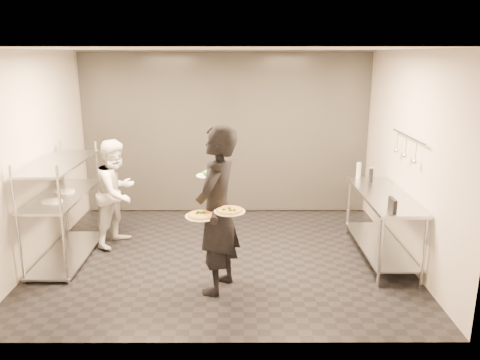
{
  "coord_description": "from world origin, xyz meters",
  "views": [
    {
      "loc": [
        0.23,
        -6.01,
        2.75
      ],
      "look_at": [
        0.24,
        0.05,
        1.1
      ],
      "focal_mm": 35.0,
      "sensor_mm": 36.0,
      "label": 1
    }
  ],
  "objects_px": {
    "pass_rack": "(63,205)",
    "bottle_dark": "(371,175)",
    "bottle_green": "(359,171)",
    "bottle_clear": "(371,174)",
    "pos_monitor": "(392,205)",
    "pizza_plate_far": "(230,210)",
    "chef": "(117,193)",
    "waiter": "(217,211)",
    "prep_counter": "(382,214)",
    "pizza_plate_near": "(201,215)",
    "salad_plate": "(208,174)"
  },
  "relations": [
    {
      "from": "prep_counter",
      "to": "bottle_green",
      "type": "relative_size",
      "value": 7.36
    },
    {
      "from": "bottle_green",
      "to": "bottle_clear",
      "type": "distance_m",
      "value": 0.2
    },
    {
      "from": "prep_counter",
      "to": "pizza_plate_near",
      "type": "xyz_separation_m",
      "value": [
        -2.37,
        -1.13,
        0.39
      ]
    },
    {
      "from": "prep_counter",
      "to": "bottle_dark",
      "type": "height_order",
      "value": "bottle_dark"
    },
    {
      "from": "pass_rack",
      "to": "salad_plate",
      "type": "bearing_deg",
      "value": -16.62
    },
    {
      "from": "pizza_plate_far",
      "to": "bottle_green",
      "type": "height_order",
      "value": "bottle_green"
    },
    {
      "from": "prep_counter",
      "to": "bottle_dark",
      "type": "relative_size",
      "value": 8.81
    },
    {
      "from": "pass_rack",
      "to": "waiter",
      "type": "height_order",
      "value": "waiter"
    },
    {
      "from": "salad_plate",
      "to": "bottle_dark",
      "type": "relative_size",
      "value": 1.32
    },
    {
      "from": "bottle_green",
      "to": "prep_counter",
      "type": "bearing_deg",
      "value": -79.4
    },
    {
      "from": "pass_rack",
      "to": "bottle_dark",
      "type": "xyz_separation_m",
      "value": [
        4.31,
        0.59,
        0.25
      ]
    },
    {
      "from": "pizza_plate_far",
      "to": "pos_monitor",
      "type": "height_order",
      "value": "pizza_plate_far"
    },
    {
      "from": "prep_counter",
      "to": "chef",
      "type": "height_order",
      "value": "chef"
    },
    {
      "from": "salad_plate",
      "to": "bottle_clear",
      "type": "distance_m",
      "value": 2.68
    },
    {
      "from": "salad_plate",
      "to": "bottle_dark",
      "type": "distance_m",
      "value": 2.62
    },
    {
      "from": "waiter",
      "to": "pizza_plate_near",
      "type": "relative_size",
      "value": 5.54
    },
    {
      "from": "pos_monitor",
      "to": "bottle_green",
      "type": "xyz_separation_m",
      "value": [
        -0.03,
        1.52,
        0.04
      ]
    },
    {
      "from": "pos_monitor",
      "to": "bottle_clear",
      "type": "bearing_deg",
      "value": 86.07
    },
    {
      "from": "bottle_dark",
      "to": "pizza_plate_near",
      "type": "bearing_deg",
      "value": -143.76
    },
    {
      "from": "chef",
      "to": "pizza_plate_far",
      "type": "bearing_deg",
      "value": -112.89
    },
    {
      "from": "pos_monitor",
      "to": "bottle_dark",
      "type": "relative_size",
      "value": 1.09
    },
    {
      "from": "pizza_plate_near",
      "to": "bottle_green",
      "type": "xyz_separation_m",
      "value": [
        2.22,
        1.93,
        0.03
      ]
    },
    {
      "from": "waiter",
      "to": "bottle_green",
      "type": "bearing_deg",
      "value": 150.16
    },
    {
      "from": "salad_plate",
      "to": "bottle_green",
      "type": "bearing_deg",
      "value": 32.74
    },
    {
      "from": "pass_rack",
      "to": "bottle_green",
      "type": "bearing_deg",
      "value": 10.87
    },
    {
      "from": "waiter",
      "to": "salad_plate",
      "type": "height_order",
      "value": "waiter"
    },
    {
      "from": "bottle_green",
      "to": "bottle_dark",
      "type": "relative_size",
      "value": 1.2
    },
    {
      "from": "pizza_plate_far",
      "to": "bottle_dark",
      "type": "xyz_separation_m",
      "value": [
        2.04,
        1.69,
        -0.04
      ]
    },
    {
      "from": "pos_monitor",
      "to": "bottle_green",
      "type": "distance_m",
      "value": 1.52
    },
    {
      "from": "pos_monitor",
      "to": "bottle_clear",
      "type": "height_order",
      "value": "bottle_clear"
    },
    {
      "from": "pass_rack",
      "to": "pos_monitor",
      "type": "relative_size",
      "value": 7.15
    },
    {
      "from": "salad_plate",
      "to": "bottle_clear",
      "type": "relative_size",
      "value": 1.37
    },
    {
      "from": "pass_rack",
      "to": "bottle_clear",
      "type": "xyz_separation_m",
      "value": [
        4.34,
        0.68,
        0.25
      ]
    },
    {
      "from": "pizza_plate_near",
      "to": "bottle_clear",
      "type": "height_order",
      "value": "bottle_clear"
    },
    {
      "from": "bottle_dark",
      "to": "pos_monitor",
      "type": "bearing_deg",
      "value": -94.37
    },
    {
      "from": "waiter",
      "to": "pizza_plate_near",
      "type": "distance_m",
      "value": 0.28
    },
    {
      "from": "waiter",
      "to": "pizza_plate_far",
      "type": "relative_size",
      "value": 5.73
    },
    {
      "from": "salad_plate",
      "to": "chef",
      "type": "bearing_deg",
      "value": 141.72
    },
    {
      "from": "chef",
      "to": "bottle_clear",
      "type": "bearing_deg",
      "value": -66.4
    },
    {
      "from": "pizza_plate_near",
      "to": "waiter",
      "type": "bearing_deg",
      "value": 53.24
    },
    {
      "from": "prep_counter",
      "to": "bottle_clear",
      "type": "bearing_deg",
      "value": 89.49
    },
    {
      "from": "pass_rack",
      "to": "waiter",
      "type": "bearing_deg",
      "value": -23.07
    },
    {
      "from": "waiter",
      "to": "pos_monitor",
      "type": "xyz_separation_m",
      "value": [
        2.08,
        0.19,
        0.01
      ]
    },
    {
      "from": "salad_plate",
      "to": "prep_counter",
      "type": "bearing_deg",
      "value": 14.46
    },
    {
      "from": "pos_monitor",
      "to": "bottle_dark",
      "type": "xyz_separation_m",
      "value": [
        0.1,
        1.31,
        0.02
      ]
    },
    {
      "from": "pass_rack",
      "to": "bottle_clear",
      "type": "relative_size",
      "value": 8.11
    },
    {
      "from": "pizza_plate_near",
      "to": "bottle_clear",
      "type": "bearing_deg",
      "value": 37.37
    },
    {
      "from": "chef",
      "to": "pos_monitor",
      "type": "xyz_separation_m",
      "value": [
        3.61,
        -1.23,
        0.22
      ]
    },
    {
      "from": "chef",
      "to": "waiter",
      "type": "bearing_deg",
      "value": -111.88
    },
    {
      "from": "chef",
      "to": "salad_plate",
      "type": "bearing_deg",
      "value": -107.35
    }
  ]
}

